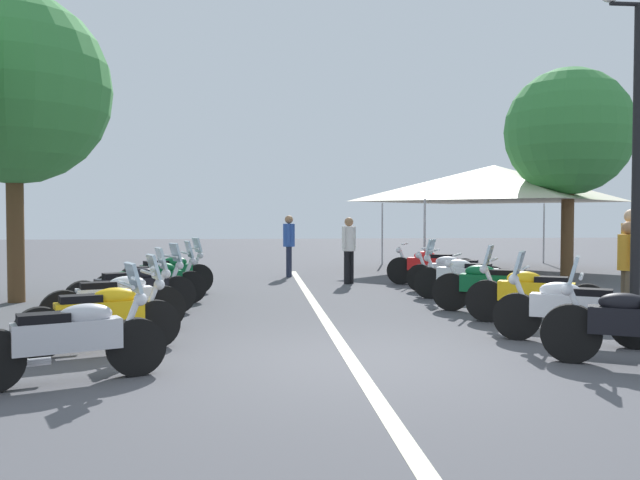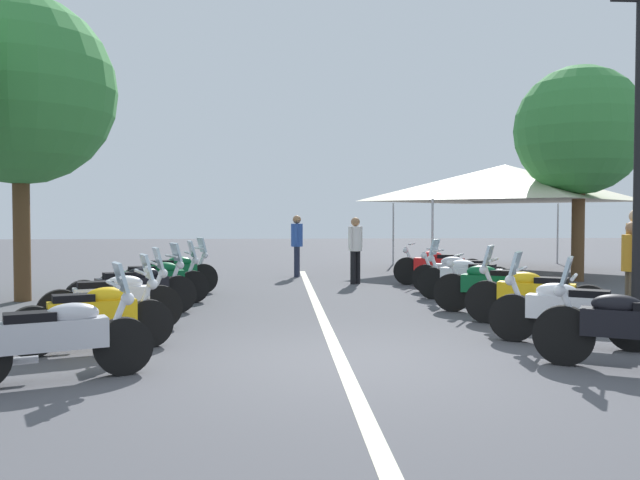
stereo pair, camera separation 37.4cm
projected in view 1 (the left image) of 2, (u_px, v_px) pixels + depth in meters
name	position (u px, v px, depth m)	size (l,w,h in m)	color
ground_plane	(352.00, 362.00, 7.63)	(80.00, 80.00, 0.00)	#4C4C51
lane_centre_stripe	(321.00, 314.00, 11.29)	(17.30, 0.16, 0.01)	beige
motorcycle_left_row_0	(71.00, 338.00, 6.64)	(0.99, 1.86, 1.19)	black
motorcycle_left_row_1	(103.00, 316.00, 8.12)	(0.96, 1.88, 1.20)	black
motorcycle_left_row_2	(117.00, 301.00, 9.44)	(0.92, 1.94, 1.22)	black
motorcycle_left_row_3	(134.00, 289.00, 10.99)	(1.13, 2.02, 1.21)	black
motorcycle_left_row_4	(153.00, 281.00, 12.44)	(0.88, 2.04, 1.20)	black
motorcycle_left_row_5	(168.00, 273.00, 13.92)	(1.02, 1.90, 1.21)	black
motorcycle_right_row_0	(638.00, 325.00, 7.31)	(1.14, 1.92, 1.23)	black
motorcycle_right_row_1	(572.00, 309.00, 8.68)	(1.19, 1.86, 1.21)	black
motorcycle_right_row_2	(534.00, 294.00, 10.21)	(1.17, 1.95, 1.22)	black
motorcycle_right_row_3	(490.00, 286.00, 11.44)	(1.09, 1.85, 1.01)	black
motorcycle_right_row_4	(466.00, 277.00, 13.08)	(1.29, 1.91, 1.21)	black
motorcycle_right_row_5	(455.00, 272.00, 14.33)	(1.14, 1.98, 0.98)	black
motorcycle_right_row_6	(431.00, 266.00, 15.89)	(1.11, 2.05, 1.01)	black
street_lamp_twin_globe	(638.00, 94.00, 9.61)	(0.32, 1.22, 5.07)	black
bystander_0	(628.00, 262.00, 10.86)	(0.52, 0.32, 1.59)	brown
bystander_1	(289.00, 241.00, 18.10)	(0.53, 0.32, 1.68)	#1E2338
bystander_2	(349.00, 245.00, 16.29)	(0.41, 0.39, 1.63)	black
bystander_3	(631.00, 252.00, 11.24)	(0.46, 0.33, 1.79)	#1E2338
roadside_tree_0	(569.00, 132.00, 17.03)	(3.25, 3.25, 5.46)	brown
roadside_tree_1	(13.00, 89.00, 12.71)	(3.68, 3.68, 5.96)	brown
event_tent	(494.00, 183.00, 20.08)	(6.39, 6.39, 3.20)	beige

